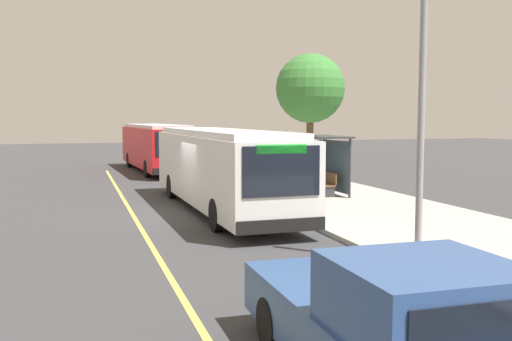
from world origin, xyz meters
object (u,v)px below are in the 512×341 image
Objects in this scene: pickup_truck at (391,329)px; transit_bus_second at (156,146)px; waiting_bench at (325,183)px; transit_bus_main at (221,166)px; pedestrian_commuter at (315,178)px; route_sign_post at (287,157)px.

transit_bus_second is at bearing 177.68° from pickup_truck.
waiting_bench is (-16.35, 6.38, -0.22)m from pickup_truck.
transit_bus_main is 16.30m from transit_bus_second.
pedestrian_commuter is (2.24, -1.40, 0.48)m from waiting_bench.
pedestrian_commuter is (16.79, 3.73, -0.50)m from transit_bus_second.
transit_bus_second is 17.20m from pedestrian_commuter.
route_sign_post is 1.66× the size of pedestrian_commuter.
pickup_truck is at bearing -15.37° from route_sign_post.
pedestrian_commuter is (0.49, 3.50, -0.50)m from transit_bus_main.
transit_bus_main is 2.33× the size of pickup_truck.
transit_bus_main reaches higher than pickup_truck.
transit_bus_main is at bearing 174.18° from pickup_truck.
waiting_bench is at bearing 19.44° from transit_bus_second.
route_sign_post is 1.39m from pedestrian_commuter.
transit_bus_second reaches higher than pedestrian_commuter.
transit_bus_main reaches higher than pedestrian_commuter.
pickup_truck is at bearing -21.33° from waiting_bench.
pedestrian_commuter reaches higher than waiting_bench.
transit_bus_second is 4.28× the size of route_sign_post.
transit_bus_second is at bearing -179.16° from transit_bus_main.
transit_bus_second is at bearing -167.46° from pedestrian_commuter.
transit_bus_main and transit_bus_second have the same top height.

